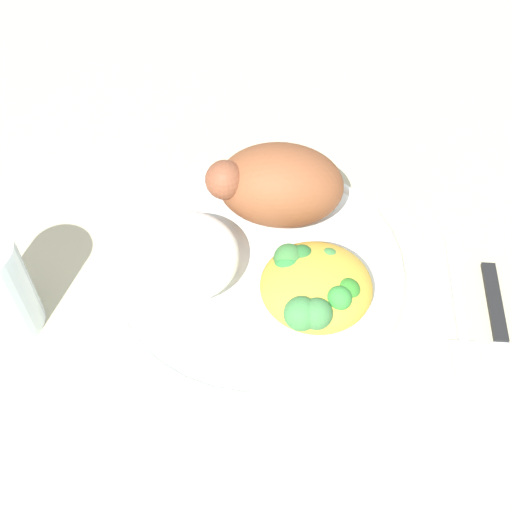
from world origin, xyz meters
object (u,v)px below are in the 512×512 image
at_px(roasted_chicken, 277,185).
at_px(fork, 460,312).
at_px(rice_pile, 183,256).
at_px(knife, 502,340).
at_px(mac_cheese_with_broccoli, 314,286).
at_px(plate, 256,268).

bearing_deg(roasted_chicken, fork, 152.13).
distance_m(rice_pile, knife, 0.27).
bearing_deg(mac_cheese_with_broccoli, roasted_chicken, -68.69).
relative_size(roasted_chicken, rice_pile, 1.26).
bearing_deg(plate, fork, 171.32).
xyz_separation_m(plate, mac_cheese_with_broccoli, (-0.05, 0.04, 0.03)).
relative_size(rice_pile, mac_cheese_with_broccoli, 1.03).
height_order(plate, knife, plate).
distance_m(fork, knife, 0.04).
bearing_deg(knife, plate, -14.06).
xyz_separation_m(mac_cheese_with_broccoli, knife, (-0.16, 0.02, -0.03)).
bearing_deg(roasted_chicken, rice_pile, 44.95).
bearing_deg(plate, knife, 165.94).
distance_m(rice_pile, mac_cheese_with_broccoli, 0.11).
height_order(rice_pile, knife, rice_pile).
height_order(mac_cheese_with_broccoli, knife, mac_cheese_with_broccoli).
xyz_separation_m(roasted_chicken, knife, (-0.19, 0.11, -0.05)).
xyz_separation_m(plate, knife, (-0.21, 0.05, -0.01)).
height_order(plate, rice_pile, rice_pile).
xyz_separation_m(roasted_chicken, fork, (-0.16, 0.09, -0.05)).
height_order(roasted_chicken, mac_cheese_with_broccoli, roasted_chicken).
bearing_deg(knife, fork, -38.45).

